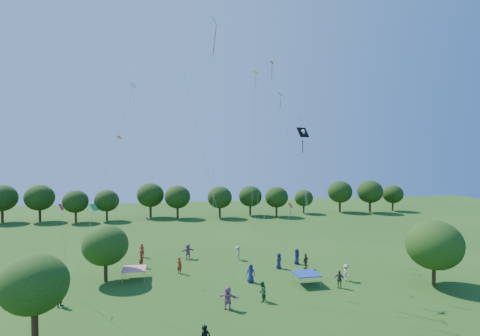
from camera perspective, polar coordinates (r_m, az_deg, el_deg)
name	(u,v)px	position (r m, az deg, el deg)	size (l,w,h in m)	color
near_tree_west	(34,284)	(28.26, -28.89, -15.25)	(4.27, 4.27, 5.77)	#422B19
near_tree_north	(105,245)	(38.53, -19.83, -11.02)	(4.29, 4.29, 5.44)	#422B19
near_tree_east	(434,245)	(39.60, 27.50, -10.36)	(5.05, 5.05, 6.05)	#422B19
treeline	(188,197)	(72.87, -7.94, -4.33)	(88.01, 8.77, 6.77)	#422B19
tent_red_stripe	(134,269)	(38.98, -15.84, -14.57)	(2.20, 2.20, 1.10)	red
tent_blue	(306,274)	(36.70, 10.08, -15.58)	(2.20, 2.20, 1.10)	#173699
crowd_person_0	(251,273)	(36.85, 1.63, -15.74)	(0.86, 0.46, 1.74)	navy
crowd_person_1	(141,259)	(42.73, -14.81, -13.22)	(0.69, 0.45, 1.86)	maroon
crowd_person_2	(62,296)	(34.58, -25.53, -17.23)	(0.81, 0.44, 1.64)	#204C2B
crowd_person_3	(346,272)	(38.65, 15.88, -15.06)	(1.06, 0.47, 1.62)	#ADA08A
crowd_person_4	(339,279)	(36.58, 14.88, -16.06)	(0.94, 0.43, 1.61)	#483F39
crowd_person_5	(188,251)	(44.99, -7.95, -12.46)	(1.64, 0.59, 1.76)	#A15E82
crowd_person_6	(279,261)	(41.25, 5.93, -13.87)	(0.81, 0.44, 1.65)	navy
crowd_person_7	(179,265)	(39.86, -9.22, -14.44)	(0.63, 0.40, 1.68)	#A0291D
crowd_person_8	(262,291)	(32.53, 3.37, -18.27)	(0.82, 0.45, 1.67)	#245536
crowd_person_9	(238,253)	(44.19, -0.34, -12.81)	(1.05, 0.47, 1.61)	tan
crowd_person_10	(306,261)	(41.51, 9.97, -13.82)	(0.95, 0.43, 1.61)	#423735
crowd_person_11	(228,298)	(30.98, -1.85, -19.17)	(1.70, 0.61, 1.82)	#AB6491
crowd_person_12	(297,256)	(43.04, 8.64, -13.17)	(0.84, 0.45, 1.71)	#1A1A4E
crowd_person_13	(142,250)	(46.75, -14.73, -12.05)	(0.60, 0.39, 1.61)	maroon
pirate_kite	(303,136)	(34.96, 9.63, 4.89)	(1.22, 3.64, 13.35)	black
red_high_kite	(214,62)	(38.17, -3.95, 15.81)	(1.38, 6.66, 24.58)	red
small_kite_0	(289,215)	(34.05, 7.53, -7.10)	(1.13, 0.62, 6.48)	red
small_kite_1	(266,122)	(39.56, 3.99, 7.02)	(1.49, 3.58, 20.38)	#FF660D
small_kite_2	(118,167)	(41.68, -18.11, 0.12)	(1.12, 2.29, 12.83)	orange
small_kite_3	(90,225)	(28.16, -21.92, -8.03)	(3.25, 8.09, 7.58)	#188639
small_kite_4	(294,155)	(38.46, 8.21, 1.95)	(4.11, 0.74, 13.44)	#1231B8
small_kite_5	(148,224)	(42.93, -13.88, -8.28)	(0.45, 1.30, 3.87)	#981985
small_kite_6	(116,143)	(31.22, -18.40, 3.70)	(5.83, 3.86, 16.35)	white
small_kite_7	(202,150)	(31.17, -5.76, 2.75)	(4.14, 2.96, 17.67)	#0E94D2
small_kite_8	(62,217)	(34.51, -25.49, -6.69)	(0.54, 0.59, 6.76)	red
small_kite_9	(302,142)	(46.37, 9.47, 3.93)	(0.66, 3.99, 15.34)	#FF430D
small_kite_10	(255,121)	(33.17, 2.23, 7.23)	(1.16, 1.42, 18.29)	#EEAA15
small_kite_11	(277,125)	(45.48, 5.61, 6.61)	(3.67, 3.16, 18.41)	#1C9E1C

